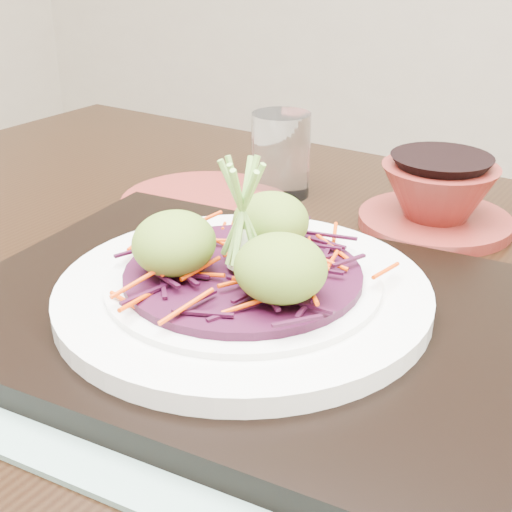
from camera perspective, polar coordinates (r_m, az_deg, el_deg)
The scene contains 11 objects.
dining_table at distance 0.63m, azimuth 2.26°, elevation -12.99°, with size 1.36×0.97×0.80m.
placemat at distance 0.55m, azimuth -1.00°, elevation -5.68°, with size 0.49×0.39×0.00m, color #82A89D.
serving_tray at distance 0.54m, azimuth -1.01°, elevation -4.61°, with size 0.43×0.32×0.02m, color black.
white_plate at distance 0.53m, azimuth -1.03°, elevation -2.84°, with size 0.28×0.28×0.02m.
cabbage_bed at distance 0.52m, azimuth -1.04°, elevation -1.48°, with size 0.18×0.18×0.01m, color #360A1F.
carrot_julienne at distance 0.52m, azimuth -1.05°, elevation -0.64°, with size 0.21×0.21×0.01m, color #D63903, non-canonical shape.
guacamole_scoops at distance 0.51m, azimuth -1.10°, elevation 0.97°, with size 0.15×0.13×0.05m.
scallion_garnish at distance 0.50m, azimuth -1.08°, elevation 3.19°, with size 0.06×0.06×0.10m, color #7AB247, non-canonical shape.
terracotta_side_plate at distance 0.77m, azimuth -4.19°, elevation 4.27°, with size 0.18×0.18×0.01m, color maroon.
water_glass at distance 0.80m, azimuth 2.00°, elevation 8.09°, with size 0.07×0.07×0.09m, color white.
terracotta_bowl_set at distance 0.74m, azimuth 14.29°, elevation 4.39°, with size 0.20×0.20×0.06m.
Camera 1 is at (0.28, -0.38, 1.08)m, focal length 50.00 mm.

